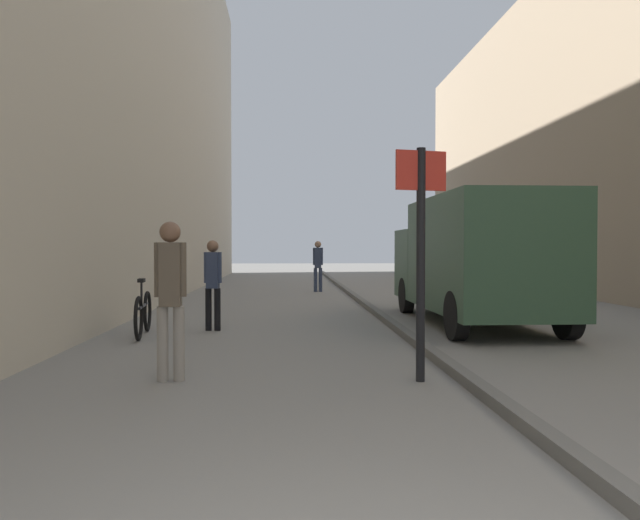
{
  "coord_description": "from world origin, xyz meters",
  "views": [
    {
      "loc": [
        -0.38,
        -1.54,
        1.5
      ],
      "look_at": [
        0.28,
        10.42,
        1.23
      ],
      "focal_mm": 32.66,
      "sensor_mm": 36.0,
      "label": 1
    }
  ],
  "objects_px": {
    "pedestrian_mid_block": "(318,263)",
    "delivery_van": "(474,258)",
    "pedestrian_far_crossing": "(213,279)",
    "street_sign_post": "(421,243)",
    "bicycle_leaning": "(143,313)",
    "pedestrian_main_foreground": "(170,289)"
  },
  "relations": [
    {
      "from": "pedestrian_main_foreground",
      "to": "delivery_van",
      "type": "xyz_separation_m",
      "value": [
        4.92,
        4.53,
        0.27
      ]
    },
    {
      "from": "pedestrian_main_foreground",
      "to": "pedestrian_far_crossing",
      "type": "bearing_deg",
      "value": 87.29
    },
    {
      "from": "pedestrian_mid_block",
      "to": "delivery_van",
      "type": "distance_m",
      "value": 8.77
    },
    {
      "from": "pedestrian_mid_block",
      "to": "bicycle_leaning",
      "type": "xyz_separation_m",
      "value": [
        -3.44,
        -9.55,
        -0.6
      ]
    },
    {
      "from": "pedestrian_far_crossing",
      "to": "street_sign_post",
      "type": "xyz_separation_m",
      "value": [
        2.82,
        -4.1,
        0.61
      ]
    },
    {
      "from": "pedestrian_main_foreground",
      "to": "delivery_van",
      "type": "bearing_deg",
      "value": 39.44
    },
    {
      "from": "pedestrian_far_crossing",
      "to": "street_sign_post",
      "type": "height_order",
      "value": "street_sign_post"
    },
    {
      "from": "delivery_van",
      "to": "bicycle_leaning",
      "type": "bearing_deg",
      "value": -169.05
    },
    {
      "from": "delivery_van",
      "to": "street_sign_post",
      "type": "relative_size",
      "value": 2.14
    },
    {
      "from": "pedestrian_mid_block",
      "to": "delivery_van",
      "type": "xyz_separation_m",
      "value": [
        2.6,
        -8.37,
        0.31
      ]
    },
    {
      "from": "pedestrian_mid_block",
      "to": "delivery_van",
      "type": "relative_size",
      "value": 0.31
    },
    {
      "from": "pedestrian_mid_block",
      "to": "pedestrian_far_crossing",
      "type": "height_order",
      "value": "pedestrian_mid_block"
    },
    {
      "from": "delivery_van",
      "to": "bicycle_leaning",
      "type": "xyz_separation_m",
      "value": [
        -6.05,
        -1.18,
        -0.92
      ]
    },
    {
      "from": "pedestrian_main_foreground",
      "to": "pedestrian_mid_block",
      "type": "distance_m",
      "value": 13.11
    },
    {
      "from": "pedestrian_far_crossing",
      "to": "bicycle_leaning",
      "type": "distance_m",
      "value": 1.35
    },
    {
      "from": "street_sign_post",
      "to": "delivery_van",
      "type": "bearing_deg",
      "value": -127.04
    },
    {
      "from": "pedestrian_far_crossing",
      "to": "bicycle_leaning",
      "type": "height_order",
      "value": "pedestrian_far_crossing"
    },
    {
      "from": "pedestrian_main_foreground",
      "to": "bicycle_leaning",
      "type": "xyz_separation_m",
      "value": [
        -1.13,
        3.35,
        -0.65
      ]
    },
    {
      "from": "pedestrian_main_foreground",
      "to": "pedestrian_far_crossing",
      "type": "distance_m",
      "value": 3.92
    },
    {
      "from": "street_sign_post",
      "to": "pedestrian_far_crossing",
      "type": "bearing_deg",
      "value": -68.08
    },
    {
      "from": "pedestrian_far_crossing",
      "to": "pedestrian_mid_block",
      "type": "bearing_deg",
      "value": 81.89
    },
    {
      "from": "pedestrian_mid_block",
      "to": "bicycle_leaning",
      "type": "bearing_deg",
      "value": -105.04
    }
  ]
}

